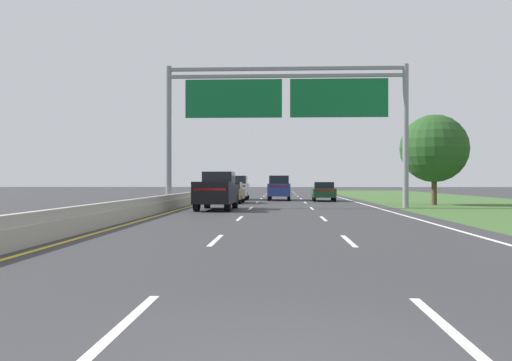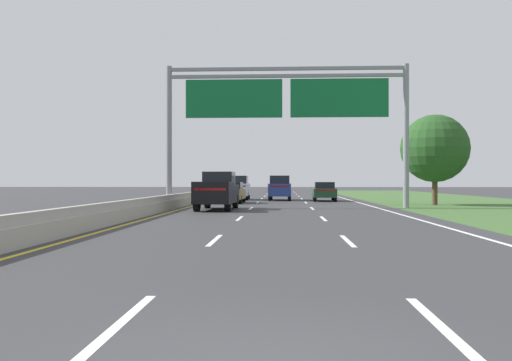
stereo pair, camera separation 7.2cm
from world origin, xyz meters
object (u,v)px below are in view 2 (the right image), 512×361
Objects in this scene: overhead_sign_gantry at (286,105)px; car_white_left_lane_suv at (238,187)px; roadside_tree_mid at (435,148)px; car_blue_centre_lane_suv at (280,187)px; pickup_truck_black at (217,191)px; car_darkgreen_right_lane_sedan at (324,191)px; car_gold_left_lane_sedan at (231,192)px.

car_white_left_lane_suv is at bearing 105.91° from overhead_sign_gantry.
car_white_left_lane_suv is 17.96m from roadside_tree_mid.
roadside_tree_mid reaches higher than car_blue_centre_lane_suv.
pickup_truck_black is at bearing -147.22° from overhead_sign_gantry.
car_darkgreen_right_lane_sedan is 10.65m from roadside_tree_mid.
car_gold_left_lane_sedan is at bearing 179.91° from car_white_left_lane_suv.
car_blue_centre_lane_suv is at bearing 65.42° from car_darkgreen_right_lane_sedan.
pickup_truck_black is at bearing -154.75° from roadside_tree_mid.
car_gold_left_lane_sedan is at bearing 120.20° from overhead_sign_gantry.
car_blue_centre_lane_suv is at bearing 91.94° from overhead_sign_gantry.
car_white_left_lane_suv is 0.76× the size of roadside_tree_mid.
car_blue_centre_lane_suv is at bearing -11.12° from pickup_truck_black.
roadside_tree_mid is (14.34, -10.44, 2.79)m from car_white_left_lane_suv.
overhead_sign_gantry is 9.78m from car_gold_left_lane_sedan.
pickup_truck_black is (-4.00, -2.57, -5.26)m from overhead_sign_gantry.
car_darkgreen_right_lane_sedan is at bearing -56.80° from car_gold_left_lane_sedan.
car_darkgreen_right_lane_sedan is (7.22, 14.14, -0.26)m from pickup_truck_black.
roadside_tree_mid reaches higher than pickup_truck_black.
car_gold_left_lane_sedan is 7.58m from car_white_left_lane_suv.
car_darkgreen_right_lane_sedan is at bearing -115.61° from car_blue_centre_lane_suv.
car_blue_centre_lane_suv is (3.54, 15.96, 0.02)m from pickup_truck_black.
car_gold_left_lane_sedan and car_darkgreen_right_lane_sedan have the same top height.
overhead_sign_gantry reaches higher than car_darkgreen_right_lane_sedan.
roadside_tree_mid is (6.97, -7.45, 3.07)m from car_darkgreen_right_lane_sedan.
roadside_tree_mid is at bearing -63.36° from pickup_truck_black.
car_darkgreen_right_lane_sedan is (7.37, -2.99, -0.28)m from car_white_left_lane_suv.
overhead_sign_gantry is 2.76× the size of pickup_truck_black.
car_darkgreen_right_lane_sedan is (7.29, 4.59, 0.00)m from car_gold_left_lane_sedan.
pickup_truck_black is 1.15× the size of car_white_left_lane_suv.
overhead_sign_gantry is 2.42× the size of roadside_tree_mid.
car_white_left_lane_suv is 1.06× the size of car_darkgreen_right_lane_sedan.
car_gold_left_lane_sedan is 0.94× the size of car_white_left_lane_suv.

